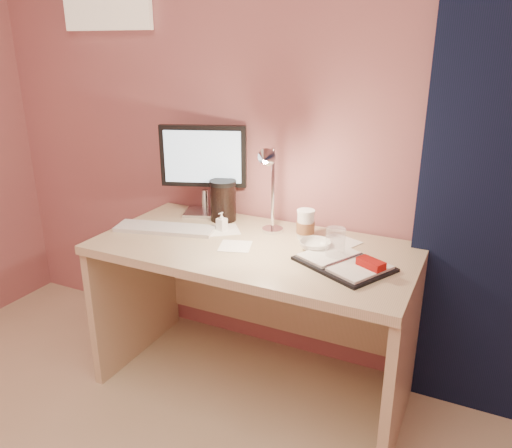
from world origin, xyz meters
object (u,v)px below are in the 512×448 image
at_px(clear_cup, 335,245).
at_px(desk_lamp, 259,182).
at_px(monitor, 204,162).
at_px(lotion_bottle, 222,222).
at_px(bowl, 315,246).
at_px(desk, 261,284).
at_px(planner, 346,263).
at_px(dark_jar, 223,202).
at_px(keyboard, 165,229).
at_px(coffee_cup, 306,225).

height_order(clear_cup, desk_lamp, desk_lamp).
xyz_separation_m(monitor, lotion_bottle, (0.20, -0.18, -0.23)).
bearing_deg(bowl, desk, 177.35).
height_order(planner, dark_jar, dark_jar).
height_order(keyboard, bowl, bowl).
bearing_deg(desk, monitor, 154.32).
bearing_deg(clear_cup, desk_lamp, 166.88).
bearing_deg(desk_lamp, clear_cup, -25.58).
bearing_deg(coffee_cup, keyboard, -162.45).
height_order(lotion_bottle, desk_lamp, desk_lamp).
bearing_deg(coffee_cup, lotion_bottle, -167.80).
bearing_deg(bowl, planner, -31.29).
distance_m(lotion_bottle, dark_jar, 0.16).
height_order(monitor, lotion_bottle, monitor).
relative_size(clear_cup, dark_jar, 0.76).
xyz_separation_m(keyboard, coffee_cup, (0.63, 0.20, 0.05)).
bearing_deg(monitor, desk_lamp, -45.53).
bearing_deg(dark_jar, clear_cup, -20.18).
relative_size(planner, lotion_bottle, 4.72).
xyz_separation_m(coffee_cup, dark_jar, (-0.45, 0.05, 0.03)).
relative_size(planner, bowl, 3.17).
xyz_separation_m(monitor, coffee_cup, (0.58, -0.09, -0.21)).
relative_size(bowl, lotion_bottle, 1.49).
xyz_separation_m(keyboard, bowl, (0.72, 0.08, 0.01)).
height_order(dark_jar, desk_lamp, desk_lamp).
relative_size(planner, clear_cup, 3.08).
relative_size(coffee_cup, dark_jar, 0.73).
height_order(keyboard, clear_cup, clear_cup).
relative_size(keyboard, lotion_bottle, 5.20).
bearing_deg(coffee_cup, bowl, -53.11).
distance_m(monitor, keyboard, 0.40).
xyz_separation_m(monitor, keyboard, (-0.04, -0.29, -0.26)).
bearing_deg(dark_jar, desk, -29.58).
height_order(coffee_cup, lotion_bottle, coffee_cup).
bearing_deg(desk, lotion_bottle, 174.06).
bearing_deg(desk_lamp, coffee_cup, 14.05).
height_order(desk, planner, planner).
bearing_deg(planner, desk, -167.68).
distance_m(dark_jar, desk_lamp, 0.35).
distance_m(planner, clear_cup, 0.09).
distance_m(desk, bowl, 0.36).
bearing_deg(clear_cup, monitor, 160.46).
bearing_deg(lotion_bottle, monitor, 138.33).
height_order(keyboard, desk_lamp, desk_lamp).
bearing_deg(desk, bowl, -2.65).
relative_size(desk, desk_lamp, 3.31).
bearing_deg(lotion_bottle, dark_jar, 116.35).
bearing_deg(lotion_bottle, desk_lamp, -3.21).
distance_m(keyboard, coffee_cup, 0.66).
height_order(bowl, desk_lamp, desk_lamp).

